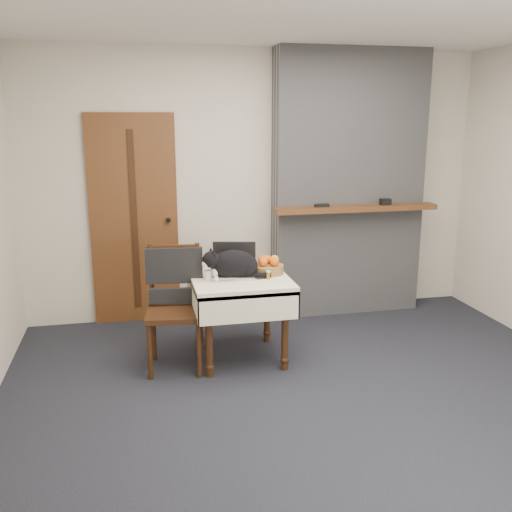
# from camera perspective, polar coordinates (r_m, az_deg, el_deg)

# --- Properties ---
(ground) EXTENTS (4.50, 4.50, 0.00)m
(ground) POSITION_cam_1_polar(r_m,az_deg,el_deg) (4.19, 6.18, -14.21)
(ground) COLOR black
(ground) RESTS_ON ground
(room_shell) EXTENTS (4.52, 4.01, 2.61)m
(room_shell) POSITION_cam_1_polar(r_m,az_deg,el_deg) (4.15, 4.75, 11.01)
(room_shell) COLOR beige
(room_shell) RESTS_ON ground
(door) EXTENTS (0.82, 0.10, 2.00)m
(door) POSITION_cam_1_polar(r_m,az_deg,el_deg) (5.55, -12.09, 3.50)
(door) COLOR brown
(door) RESTS_ON ground
(chimney) EXTENTS (1.62, 0.48, 2.60)m
(chimney) POSITION_cam_1_polar(r_m,az_deg,el_deg) (5.79, 9.19, 7.01)
(chimney) COLOR gray
(chimney) RESTS_ON ground
(side_table) EXTENTS (0.78, 0.78, 0.70)m
(side_table) POSITION_cam_1_polar(r_m,az_deg,el_deg) (4.64, -1.62, -3.46)
(side_table) COLOR #341E0E
(side_table) RESTS_ON ground
(laptop) EXTENTS (0.41, 0.37, 0.26)m
(laptop) POSITION_cam_1_polar(r_m,az_deg,el_deg) (4.66, -2.23, -1.09)
(laptop) COLOR #B7B7BC
(laptop) RESTS_ON side_table
(cat) EXTENTS (0.56, 0.26, 0.27)m
(cat) POSITION_cam_1_polar(r_m,az_deg,el_deg) (4.54, -2.19, -0.85)
(cat) COLOR black
(cat) RESTS_ON side_table
(cream_jar) EXTENTS (0.07, 0.07, 0.08)m
(cream_jar) POSITION_cam_1_polar(r_m,az_deg,el_deg) (4.54, -4.81, -1.89)
(cream_jar) COLOR silver
(cream_jar) RESTS_ON side_table
(pill_bottle) EXTENTS (0.03, 0.03, 0.07)m
(pill_bottle) POSITION_cam_1_polar(r_m,az_deg,el_deg) (4.54, 1.24, -1.87)
(pill_bottle) COLOR #B05F15
(pill_bottle) RESTS_ON side_table
(fruit_basket) EXTENTS (0.25, 0.25, 0.14)m
(fruit_basket) POSITION_cam_1_polar(r_m,az_deg,el_deg) (4.70, 1.23, -1.06)
(fruit_basket) COLOR olive
(fruit_basket) RESTS_ON side_table
(desk_clutter) EXTENTS (0.13, 0.02, 0.01)m
(desk_clutter) POSITION_cam_1_polar(r_m,az_deg,el_deg) (4.64, 1.07, -1.94)
(desk_clutter) COLOR black
(desk_clutter) RESTS_ON side_table
(chair) EXTENTS (0.49, 0.48, 0.98)m
(chair) POSITION_cam_1_polar(r_m,az_deg,el_deg) (4.57, -8.15, -3.34)
(chair) COLOR #341E0E
(chair) RESTS_ON ground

